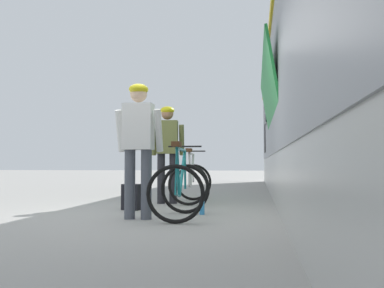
% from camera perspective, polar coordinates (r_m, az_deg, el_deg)
% --- Properties ---
extents(ground_plane, '(80.00, 80.00, 0.00)m').
position_cam_1_polar(ground_plane, '(5.58, -4.85, -10.09)').
color(ground_plane, '#A09E99').
extents(train_car, '(3.18, 20.18, 3.88)m').
position_cam_1_polar(train_car, '(7.49, 22.73, 7.08)').
color(train_car, gray).
rests_on(train_car, ground).
extents(cyclist_near_in_olive, '(0.63, 0.35, 1.76)m').
position_cam_1_polar(cyclist_near_in_olive, '(7.55, -3.41, -0.17)').
color(cyclist_near_in_olive, '#232328').
rests_on(cyclist_near_in_olive, ground).
extents(cyclist_far_in_white, '(0.61, 0.31, 1.76)m').
position_cam_1_polar(cyclist_far_in_white, '(5.46, -7.37, 0.84)').
color(cyclist_far_in_white, '#4C515B').
rests_on(cyclist_far_in_white, ground).
extents(bicycle_near_white, '(0.78, 1.11, 0.99)m').
position_cam_1_polar(bicycle_near_white, '(7.67, -0.13, -5.09)').
color(bicycle_near_white, black).
rests_on(bicycle_near_white, ground).
extents(bicycle_far_teal, '(0.77, 1.11, 0.99)m').
position_cam_1_polar(bicycle_far_teal, '(5.50, -1.56, -6.01)').
color(bicycle_far_teal, black).
rests_on(bicycle_far_teal, ground).
extents(backpack_on_platform, '(0.31, 0.23, 0.40)m').
position_cam_1_polar(backpack_on_platform, '(6.58, -8.27, -7.21)').
color(backpack_on_platform, black).
rests_on(backpack_on_platform, ground).
extents(water_bottle_near_the_bikes, '(0.07, 0.07, 0.19)m').
position_cam_1_polar(water_bottle_near_the_bikes, '(5.93, 1.38, -8.75)').
color(water_bottle_near_the_bikes, '#338CCC').
rests_on(water_bottle_near_the_bikes, ground).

